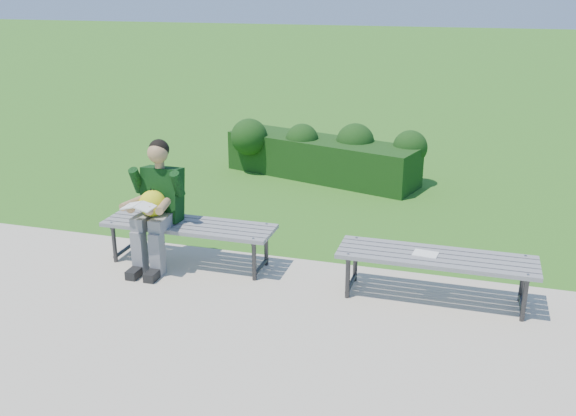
# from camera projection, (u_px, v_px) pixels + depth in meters

# --- Properties ---
(ground) EXTENTS (80.00, 80.00, 0.00)m
(ground) POSITION_uv_depth(u_px,v_px,m) (264.00, 256.00, 7.00)
(ground) COLOR #276B20
(ground) RESTS_ON ground
(walkway) EXTENTS (30.00, 3.50, 0.02)m
(walkway) POSITION_uv_depth(u_px,v_px,m) (198.00, 335.00, 5.42)
(walkway) COLOR #AFA891
(walkway) RESTS_ON ground
(hedge) EXTENTS (3.18, 1.57, 0.86)m
(hedge) POSITION_uv_depth(u_px,v_px,m) (322.00, 153.00, 9.72)
(hedge) COLOR #1A3B11
(hedge) RESTS_ON ground
(bench_left) EXTENTS (1.80, 0.50, 0.46)m
(bench_left) POSITION_uv_depth(u_px,v_px,m) (189.00, 228.00, 6.65)
(bench_left) COLOR gray
(bench_left) RESTS_ON walkway
(bench_right) EXTENTS (1.80, 0.50, 0.46)m
(bench_right) POSITION_uv_depth(u_px,v_px,m) (436.00, 261.00, 5.88)
(bench_right) COLOR gray
(bench_right) RESTS_ON walkway
(seated_boy) EXTENTS (0.56, 0.76, 1.31)m
(seated_boy) POSITION_uv_depth(u_px,v_px,m) (156.00, 201.00, 6.54)
(seated_boy) COLOR slate
(seated_boy) RESTS_ON walkway
(paper_sheet) EXTENTS (0.24, 0.19, 0.01)m
(paper_sheet) POSITION_uv_depth(u_px,v_px,m) (425.00, 254.00, 5.88)
(paper_sheet) COLOR white
(paper_sheet) RESTS_ON bench_right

